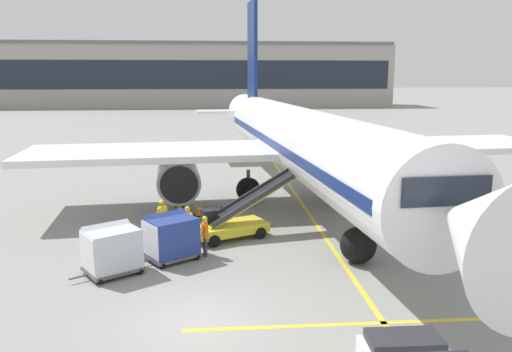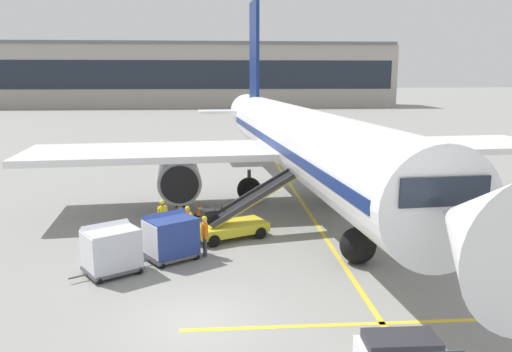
% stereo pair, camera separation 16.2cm
% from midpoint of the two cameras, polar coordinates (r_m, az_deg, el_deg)
% --- Properties ---
extents(ground_plane, '(600.00, 600.00, 0.00)m').
position_cam_midpoint_polar(ground_plane, '(16.47, -6.79, -15.97)').
color(ground_plane, gray).
extents(parked_airplane, '(31.27, 40.80, 13.86)m').
position_cam_midpoint_polar(parked_airplane, '(29.74, 4.59, 3.95)').
color(parked_airplane, white).
rests_on(parked_airplane, ground).
extents(belt_loader, '(5.35, 3.37, 2.99)m').
position_cam_midpoint_polar(belt_loader, '(23.82, -2.59, -4.95)').
color(belt_loader, gold).
rests_on(belt_loader, ground).
extents(baggage_cart_lead, '(2.72, 2.43, 1.91)m').
position_cam_midpoint_polar(baggage_cart_lead, '(21.30, -9.85, -6.71)').
color(baggage_cart_lead, '#515156').
rests_on(baggage_cart_lead, ground).
extents(baggage_cart_second, '(2.72, 2.43, 1.91)m').
position_cam_midpoint_polar(baggage_cart_second, '(20.32, -16.24, -7.90)').
color(baggage_cart_second, '#515156').
rests_on(baggage_cart_second, ground).
extents(ground_crew_by_loader, '(0.43, 0.44, 1.74)m').
position_cam_midpoint_polar(ground_crew_by_loader, '(23.14, -7.91, -5.19)').
color(ground_crew_by_loader, '#333847').
rests_on(ground_crew_by_loader, ground).
extents(ground_crew_by_carts, '(0.37, 0.53, 1.74)m').
position_cam_midpoint_polar(ground_crew_by_carts, '(21.95, -7.61, -6.10)').
color(ground_crew_by_carts, '#514C42').
rests_on(ground_crew_by_carts, ground).
extents(ground_crew_marshaller, '(0.30, 0.56, 1.74)m').
position_cam_midpoint_polar(ground_crew_marshaller, '(21.47, -6.00, -6.46)').
color(ground_crew_marshaller, '#333847').
rests_on(ground_crew_marshaller, ground).
extents(ground_crew_wingwalker, '(0.44, 0.43, 1.74)m').
position_cam_midpoint_polar(ground_crew_wingwalker, '(24.43, -10.72, -4.39)').
color(ground_crew_wingwalker, '#514C42').
rests_on(ground_crew_wingwalker, ground).
extents(safety_cone_engine_keepout, '(0.54, 0.54, 0.62)m').
position_cam_midpoint_polar(safety_cone_engine_keepout, '(29.82, -8.81, -2.86)').
color(safety_cone_engine_keepout, black).
rests_on(safety_cone_engine_keepout, ground).
extents(safety_cone_wingtip, '(0.59, 0.59, 0.68)m').
position_cam_midpoint_polar(safety_cone_wingtip, '(28.05, -8.78, -3.70)').
color(safety_cone_wingtip, black).
rests_on(safety_cone_wingtip, ground).
extents(safety_cone_nose_mark, '(0.65, 0.65, 0.73)m').
position_cam_midpoint_polar(safety_cone_nose_mark, '(27.74, -6.58, -3.75)').
color(safety_cone_nose_mark, black).
rests_on(safety_cone_nose_mark, ground).
extents(apron_guidance_line_lead_in, '(0.20, 110.00, 0.01)m').
position_cam_midpoint_polar(apron_guidance_line_lead_in, '(29.81, 5.24, -3.36)').
color(apron_guidance_line_lead_in, yellow).
rests_on(apron_guidance_line_lead_in, ground).
extents(apron_guidance_line_stop_bar, '(12.00, 0.20, 0.01)m').
position_cam_midpoint_polar(apron_guidance_line_stop_bar, '(16.65, 13.21, -15.86)').
color(apron_guidance_line_stop_bar, yellow).
rests_on(apron_guidance_line_stop_bar, ground).
extents(terminal_building, '(103.85, 14.62, 15.36)m').
position_cam_midpoint_polar(terminal_building, '(127.88, -8.79, 11.21)').
color(terminal_building, '#A8A399').
rests_on(terminal_building, ground).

